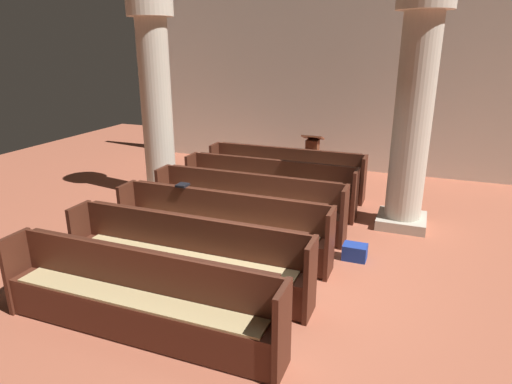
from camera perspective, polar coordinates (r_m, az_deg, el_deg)
The scene contains 13 objects.
ground_plane at distance 6.30m, azimuth 0.55°, elevation -10.68°, with size 19.20×19.20×0.00m, color #AD5B42.
back_wall at distance 11.43m, azimuth 11.73°, elevation 14.01°, with size 10.00×0.16×4.50m, color beige.
pew_row_0 at distance 9.48m, azimuth 3.78°, elevation 2.77°, with size 3.37×0.46×0.96m.
pew_row_1 at distance 8.52m, azimuth 1.63°, elevation 0.98°, with size 3.37×0.46×0.96m.
pew_row_2 at distance 7.58m, azimuth -1.06°, elevation -1.27°, with size 3.37×0.47×0.96m.
pew_row_3 at distance 6.68m, azimuth -4.50°, elevation -4.14°, with size 3.37×0.46×0.96m.
pew_row_4 at distance 5.83m, azimuth -9.02°, elevation -7.85°, with size 3.37×0.46×0.96m.
pew_row_5 at distance 5.06m, azimuth -15.12°, elevation -12.67°, with size 3.37×0.47×0.96m.
pillar_aisle_side at distance 7.82m, azimuth 19.60°, elevation 9.63°, with size 0.89×0.89×3.87m.
pillar_far_side at distance 9.31m, azimuth -12.73°, elevation 11.50°, with size 0.89×0.89×3.87m.
lectern at distance 10.59m, azimuth 7.20°, elevation 4.04°, with size 0.48×0.45×1.08m.
hymn_book at distance 7.00m, azimuth -9.44°, elevation 0.88°, with size 0.17×0.19×0.04m, color black.
kneeler_box_blue at distance 6.84m, azimuth 12.59°, elevation -7.55°, with size 0.35×0.26×0.24m, color navy.
Camera 1 is at (1.93, -5.15, 3.07)m, focal length 31.09 mm.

